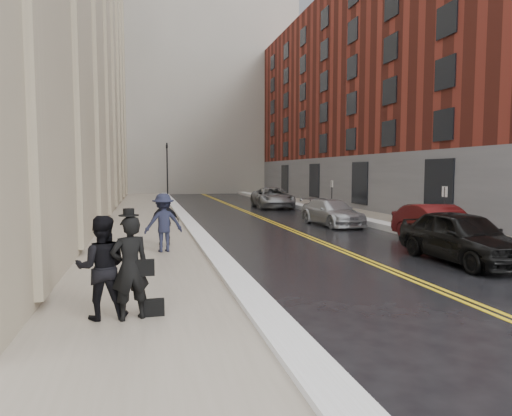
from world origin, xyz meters
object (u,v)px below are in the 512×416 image
car_silver_near (332,212)px  pedestrian_main (130,268)px  car_black (462,237)px  pedestrian_a (102,267)px  car_maroon (437,224)px  pedestrian_b (163,223)px  pedestrian_c (165,221)px  car_silver_far (272,198)px

car_silver_near → pedestrian_main: size_ratio=2.45×
car_black → car_silver_near: car_black is taller
car_silver_near → pedestrian_a: (-10.38, -13.69, 0.43)m
car_maroon → pedestrian_b: size_ratio=2.37×
car_black → car_silver_near: bearing=90.3°
pedestrian_c → pedestrian_b: bearing=81.1°
car_black → pedestrian_a: (-10.44, -3.55, 0.29)m
car_black → car_maroon: car_black is taller
car_silver_far → pedestrian_a: pedestrian_a is taller
car_silver_near → pedestrian_b: bearing=-148.7°
pedestrian_c → car_silver_near: bearing=-152.8°
pedestrian_b → car_silver_near: bearing=-151.6°
car_silver_near → car_silver_far: 11.71m
car_silver_near → pedestrian_b: pedestrian_b is taller
car_maroon → pedestrian_c: size_ratio=2.65×
pedestrian_main → car_black: bearing=-177.5°
pedestrian_a → car_black: bearing=-162.1°
car_black → pedestrian_a: bearing=-161.2°
pedestrian_c → car_silver_far: bearing=-121.8°
car_silver_near → pedestrian_main: pedestrian_main is taller
car_silver_far → pedestrian_c: size_ratio=3.24×
car_maroon → pedestrian_a: bearing=-146.3°
car_black → car_silver_near: size_ratio=1.03×
pedestrian_main → pedestrian_b: (0.87, 7.06, 0.03)m
car_maroon → pedestrian_main: size_ratio=2.43×
car_black → pedestrian_a: size_ratio=2.51×
car_silver_far → car_silver_near: bearing=-86.8°
car_silver_far → pedestrian_b: size_ratio=2.90×
car_maroon → car_silver_far: size_ratio=0.82×
car_maroon → car_silver_far: bearing=98.5°
car_silver_near → car_silver_far: (0.00, 11.70, 0.11)m
car_maroon → pedestrian_a: (-11.98, -6.97, 0.34)m
car_silver_far → pedestrian_b: bearing=-112.7°
pedestrian_main → pedestrian_b: 7.11m
pedestrian_main → pedestrian_c: (0.97, 8.37, -0.08)m
pedestrian_b → car_maroon: bearing=171.7°
car_maroon → pedestrian_b: 10.61m
car_black → pedestrian_c: pedestrian_c is taller
pedestrian_main → pedestrian_a: size_ratio=1.00×
car_maroon → car_silver_near: bearing=106.9°
car_black → car_silver_far: size_ratio=0.84×
car_silver_near → pedestrian_c: (-8.90, -5.51, 0.35)m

